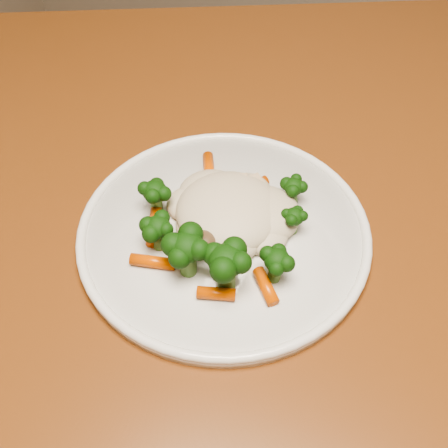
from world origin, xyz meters
The scene contains 3 objects.
dining_table centered at (-0.34, 0.30, 0.66)m, with size 1.53×1.31×0.75m.
plate centered at (-0.32, 0.25, 0.76)m, with size 0.30×0.30×0.01m, color white.
meal centered at (-0.32, 0.25, 0.78)m, with size 0.18×0.19×0.05m.
Camera 1 is at (-0.19, -0.10, 1.20)m, focal length 45.00 mm.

